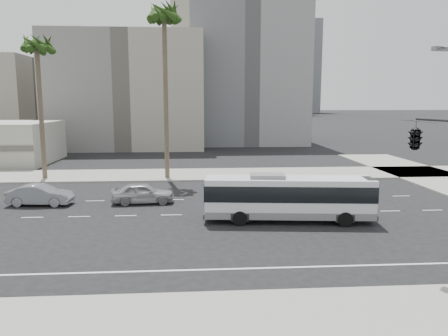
{
  "coord_description": "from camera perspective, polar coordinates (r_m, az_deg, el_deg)",
  "views": [
    {
      "loc": [
        -1.4,
        -27.67,
        7.46
      ],
      "look_at": [
        0.78,
        4.0,
        2.51
      ],
      "focal_mm": 34.2,
      "sensor_mm": 36.0,
      "label": 1
    }
  ],
  "objects": [
    {
      "name": "traffic_signal",
      "position": [
        19.64,
        24.92,
        2.92
      ],
      "size": [
        3.19,
        4.32,
        6.84
      ],
      "rotation": [
        0.0,
        0.0,
        0.21
      ],
      "color": "#262628",
      "rests_on": "ground"
    },
    {
      "name": "civic_tower",
      "position": [
        279.43,
        -4.19,
        15.29
      ],
      "size": [
        42.0,
        42.0,
        129.0
      ],
      "color": "beige",
      "rests_on": "ground"
    },
    {
      "name": "car_a",
      "position": [
        32.16,
        -10.79,
        -3.3
      ],
      "size": [
        2.1,
        4.64,
        1.55
      ],
      "primitive_type": "imported",
      "rotation": [
        0.0,
        0.0,
        1.63
      ],
      "color": "#9F9FA0",
      "rests_on": "ground"
    },
    {
      "name": "palm_mid",
      "position": [
        44.38,
        -23.76,
        14.48
      ],
      "size": [
        4.44,
        4.44,
        13.74
      ],
      "rotation": [
        0.0,
        0.0,
        -0.25
      ],
      "color": "brown",
      "rests_on": "ground"
    },
    {
      "name": "ground",
      "position": [
        28.69,
        -1.02,
        -6.21
      ],
      "size": [
        700.0,
        700.0,
        0.0
      ],
      "primitive_type": "plane",
      "color": "black",
      "rests_on": "ground"
    },
    {
      "name": "city_bus",
      "position": [
        27.06,
        8.62,
        -3.8
      ],
      "size": [
        10.62,
        3.41,
        3.0
      ],
      "rotation": [
        0.0,
        0.0,
        -0.1
      ],
      "color": "silver",
      "rests_on": "ground"
    },
    {
      "name": "car_b",
      "position": [
        33.79,
        -23.34,
        -3.32
      ],
      "size": [
        1.92,
        4.68,
        1.51
      ],
      "primitive_type": "imported",
      "rotation": [
        0.0,
        0.0,
        1.5
      ],
      "color": "gray",
      "rests_on": "ground"
    },
    {
      "name": "palm_near",
      "position": [
        42.01,
        -8.01,
        19.21
      ],
      "size": [
        4.94,
        4.94,
        16.63
      ],
      "rotation": [
        0.0,
        0.0,
        -0.42
      ],
      "color": "brown",
      "rests_on": "ground"
    },
    {
      "name": "midrise_beige_west",
      "position": [
        73.45,
        -12.43,
        9.86
      ],
      "size": [
        24.0,
        18.0,
        18.0
      ],
      "primitive_type": "cube",
      "color": "gray",
      "rests_on": "ground"
    },
    {
      "name": "sidewalk_north",
      "position": [
        43.82,
        -2.06,
        -0.84
      ],
      "size": [
        120.0,
        7.0,
        0.15
      ],
      "primitive_type": "cube",
      "color": "gray",
      "rests_on": "ground"
    },
    {
      "name": "highrise_far",
      "position": [
        297.25,
        10.24,
        13.08
      ],
      "size": [
        22.0,
        22.0,
        60.0
      ],
      "primitive_type": "cube",
      "color": "#52565A",
      "rests_on": "ground"
    },
    {
      "name": "midrise_gray_center",
      "position": [
        80.41,
        2.85,
        12.81
      ],
      "size": [
        20.0,
        20.0,
        26.0
      ],
      "primitive_type": "cube",
      "color": "slate",
      "rests_on": "ground"
    },
    {
      "name": "highrise_right",
      "position": [
        263.26,
        6.45,
        14.82
      ],
      "size": [
        26.0,
        26.0,
        70.0
      ],
      "primitive_type": "cube",
      "color": "#52565A",
      "rests_on": "ground"
    }
  ]
}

